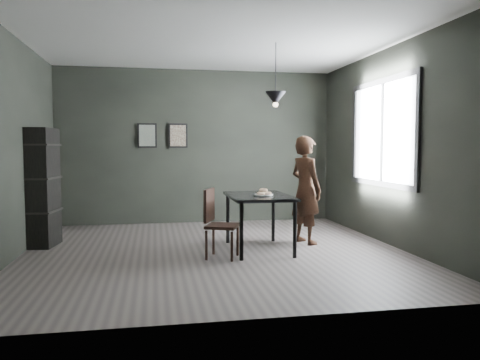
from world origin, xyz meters
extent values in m
plane|color=#3D3734|center=(0.00, 0.00, 0.00)|extent=(5.00, 5.00, 0.00)
cube|color=black|center=(0.00, 2.50, 1.40)|extent=(5.00, 0.10, 2.80)
cube|color=silver|center=(0.00, 0.00, 2.80)|extent=(5.00, 5.00, 0.02)
cube|color=white|center=(2.48, 0.20, 1.60)|extent=(0.02, 1.80, 1.40)
cube|color=black|center=(2.47, 0.20, 1.60)|extent=(0.04, 1.96, 1.56)
cube|color=black|center=(0.60, 0.00, 0.73)|extent=(0.80, 1.20, 0.04)
cylinder|color=black|center=(0.26, -0.54, 0.35)|extent=(0.05, 0.05, 0.71)
cylinder|color=black|center=(0.94, -0.54, 0.35)|extent=(0.05, 0.05, 0.71)
cylinder|color=black|center=(0.26, 0.54, 0.35)|extent=(0.05, 0.05, 0.71)
cylinder|color=black|center=(0.94, 0.54, 0.35)|extent=(0.05, 0.05, 0.71)
cylinder|color=white|center=(0.63, -0.14, 0.76)|extent=(0.23, 0.23, 0.01)
torus|color=beige|center=(0.67, -0.16, 0.78)|extent=(0.12, 0.12, 0.04)
torus|color=beige|center=(0.62, -0.10, 0.78)|extent=(0.12, 0.12, 0.04)
torus|color=beige|center=(0.59, -0.17, 0.78)|extent=(0.12, 0.12, 0.04)
torus|color=beige|center=(0.63, -0.14, 0.82)|extent=(0.13, 0.13, 0.06)
imported|color=black|center=(1.36, 0.32, 0.78)|extent=(0.56, 0.66, 1.55)
cube|color=black|center=(0.05, -0.37, 0.40)|extent=(0.49, 0.49, 0.04)
cube|color=black|center=(-0.11, -0.30, 0.66)|extent=(0.18, 0.36, 0.41)
cylinder|color=black|center=(-0.16, -0.45, 0.18)|extent=(0.03, 0.03, 0.37)
cylinder|color=black|center=(0.13, -0.58, 0.18)|extent=(0.03, 0.03, 0.37)
cylinder|color=black|center=(-0.04, -0.16, 0.18)|extent=(0.03, 0.03, 0.37)
cylinder|color=black|center=(0.26, -0.28, 0.18)|extent=(0.03, 0.03, 0.37)
cube|color=black|center=(-2.32, 0.80, 0.83)|extent=(0.39, 0.59, 1.66)
cylinder|color=black|center=(0.85, 0.10, 2.42)|extent=(0.01, 0.01, 0.75)
cone|color=black|center=(0.85, 0.10, 2.05)|extent=(0.28, 0.28, 0.18)
sphere|color=#FFE0B2|center=(0.85, 0.10, 1.97)|extent=(0.07, 0.07, 0.07)
cube|color=black|center=(-0.90, 2.47, 1.60)|extent=(0.34, 0.03, 0.44)
cube|color=#456057|center=(-0.90, 2.45, 1.60)|extent=(0.28, 0.01, 0.38)
cube|color=black|center=(-0.35, 2.47, 1.60)|extent=(0.34, 0.03, 0.44)
cube|color=brown|center=(-0.35, 2.45, 1.60)|extent=(0.28, 0.01, 0.38)
camera|label=1|loc=(-0.78, -6.11, 1.39)|focal=35.00mm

